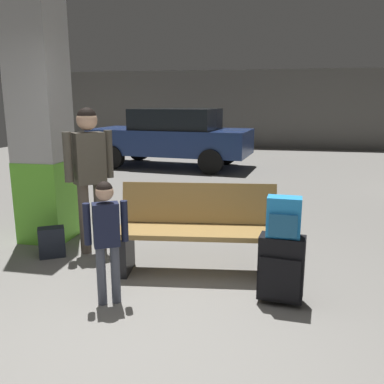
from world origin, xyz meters
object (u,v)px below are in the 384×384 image
(structural_pillar, at_px, (41,116))
(adult, at_px, (89,165))
(parked_car_far, at_px, (172,136))
(bench, at_px, (198,230))
(backpack_dark_floor, at_px, (52,242))
(suitcase, at_px, (281,268))
(backpack_bright, at_px, (284,217))
(child, at_px, (106,230))

(structural_pillar, bearing_deg, adult, -22.67)
(adult, distance_m, parked_car_far, 6.26)
(adult, bearing_deg, bench, -13.64)
(structural_pillar, bearing_deg, backpack_dark_floor, -57.55)
(structural_pillar, distance_m, backpack_dark_floor, 1.52)
(structural_pillar, relative_size, suitcase, 5.13)
(bench, height_order, adult, adult)
(backpack_bright, xyz_separation_m, adult, (-2.12, 0.85, 0.25))
(structural_pillar, relative_size, bench, 1.87)
(backpack_dark_floor, bearing_deg, backpack_bright, -13.40)
(adult, height_order, backpack_dark_floor, adult)
(suitcase, bearing_deg, backpack_bright, -51.69)
(parked_car_far, bearing_deg, bench, -73.75)
(bench, height_order, suitcase, bench)
(adult, relative_size, backpack_dark_floor, 4.85)
(structural_pillar, height_order, child, structural_pillar)
(backpack_dark_floor, distance_m, parked_car_far, 6.51)
(backpack_dark_floor, bearing_deg, structural_pillar, 122.45)
(structural_pillar, height_order, backpack_bright, structural_pillar)
(child, relative_size, parked_car_far, 0.25)
(child, height_order, backpack_dark_floor, child)
(suitcase, height_order, parked_car_far, parked_car_far)
(suitcase, xyz_separation_m, backpack_bright, (0.00, -0.00, 0.45))
(bench, distance_m, child, 1.06)
(parked_car_far, bearing_deg, adult, -84.37)
(suitcase, bearing_deg, bench, 147.08)
(structural_pillar, bearing_deg, child, -45.88)
(structural_pillar, relative_size, backpack_dark_floor, 9.11)
(backpack_bright, bearing_deg, parked_car_far, 111.13)
(adult, bearing_deg, child, -59.67)
(child, bearing_deg, parked_car_far, 99.88)
(backpack_dark_floor, height_order, parked_car_far, parked_car_far)
(child, relative_size, backpack_dark_floor, 3.17)
(adult, bearing_deg, backpack_bright, -21.85)
(suitcase, height_order, backpack_dark_floor, suitcase)
(backpack_bright, height_order, child, child)
(bench, height_order, child, child)
(bench, relative_size, parked_car_far, 0.39)
(bench, height_order, backpack_bright, backpack_bright)
(adult, xyz_separation_m, backpack_dark_floor, (-0.38, -0.25, -0.85))
(structural_pillar, relative_size, adult, 1.88)
(backpack_bright, distance_m, adult, 2.30)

